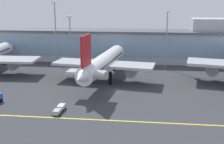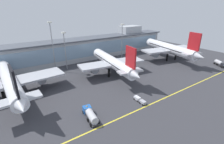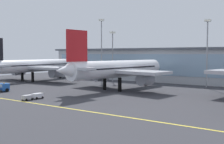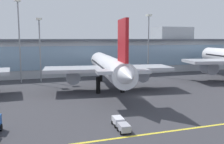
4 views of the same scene
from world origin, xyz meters
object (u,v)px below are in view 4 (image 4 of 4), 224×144
apron_light_mast_west (149,36)px  apron_light_mast_east (19,30)px  airliner_near_right (109,67)px  apron_light_mast_centre (40,39)px  baggage_tug_near (121,124)px

apron_light_mast_west → apron_light_mast_east: bearing=178.3°
airliner_near_right → apron_light_mast_east: (-22.84, 21.71, 10.29)m
apron_light_mast_centre → apron_light_mast_east: 6.92m
apron_light_mast_west → apron_light_mast_east: (-44.87, 1.35, 1.85)m
airliner_near_right → baggage_tug_near: (-7.04, -28.18, -5.79)m
baggage_tug_near → apron_light_mast_west: 58.34m
apron_light_mast_centre → apron_light_mast_east: (-6.17, 0.63, 3.07)m
apron_light_mast_west → apron_light_mast_east: 44.93m
airliner_near_right → apron_light_mast_west: 31.16m
apron_light_mast_west → apron_light_mast_east: apron_light_mast_east is taller
apron_light_mast_centre → baggage_tug_near: bearing=-78.9°
apron_light_mast_west → apron_light_mast_centre: apron_light_mast_west is taller
apron_light_mast_centre → apron_light_mast_east: bearing=174.2°
baggage_tug_near → apron_light_mast_east: 54.75m
apron_light_mast_centre → airliner_near_right: bearing=-51.7°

